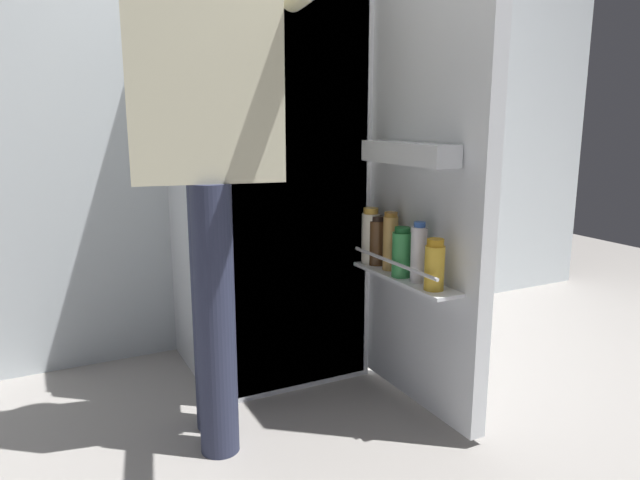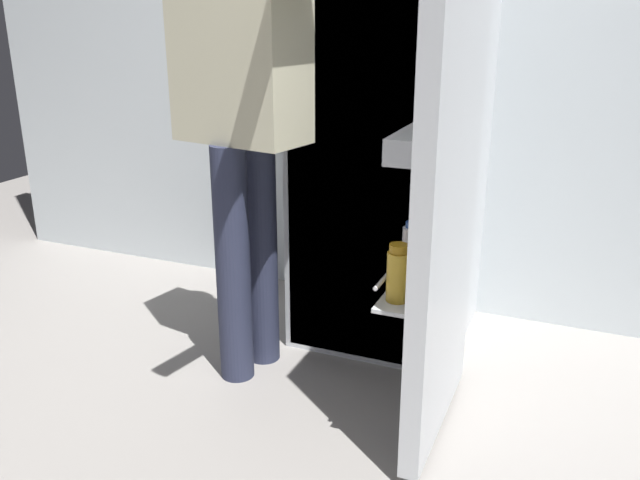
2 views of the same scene
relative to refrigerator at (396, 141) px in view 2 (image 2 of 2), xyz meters
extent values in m
plane|color=gray|center=(-0.03, -0.50, -0.80)|extent=(6.96, 6.96, 0.00)
cube|color=silver|center=(-0.03, 0.42, 0.49)|extent=(4.40, 0.10, 2.58)
cube|color=silver|center=(-0.03, 0.06, 0.00)|extent=(0.64, 0.61, 1.60)
cube|color=white|center=(-0.03, -0.24, 0.00)|extent=(0.60, 0.01, 1.56)
cube|color=white|center=(-0.03, -0.20, -0.06)|extent=(0.56, 0.09, 0.01)
cube|color=silver|center=(0.32, -0.56, 0.01)|extent=(0.06, 0.62, 1.55)
cube|color=white|center=(0.23, -0.56, -0.31)|extent=(0.11, 0.50, 0.01)
cylinder|color=silver|center=(0.19, -0.56, -0.25)|extent=(0.01, 0.48, 0.01)
cube|color=white|center=(0.23, -0.56, 0.11)|extent=(0.10, 0.43, 0.07)
cylinder|color=gold|center=(0.23, -0.72, -0.23)|extent=(0.06, 0.06, 0.14)
cylinder|color=#BC8419|center=(0.23, -0.72, -0.15)|extent=(0.05, 0.05, 0.02)
cylinder|color=tan|center=(0.24, -0.45, -0.21)|extent=(0.05, 0.05, 0.19)
cylinder|color=#996623|center=(0.24, -0.45, -0.10)|extent=(0.05, 0.05, 0.02)
cylinder|color=green|center=(0.23, -0.55, -0.23)|extent=(0.07, 0.07, 0.15)
cylinder|color=#195B28|center=(0.23, -0.55, -0.14)|extent=(0.05, 0.05, 0.02)
cylinder|color=brown|center=(0.24, -0.37, -0.22)|extent=(0.06, 0.06, 0.16)
cylinder|color=black|center=(0.24, -0.37, -0.13)|extent=(0.05, 0.05, 0.02)
cylinder|color=white|center=(0.24, -0.63, -0.21)|extent=(0.05, 0.05, 0.18)
cylinder|color=#335BB2|center=(0.24, -0.63, -0.11)|extent=(0.04, 0.04, 0.02)
cylinder|color=#EDE5CC|center=(0.23, -0.35, -0.21)|extent=(0.07, 0.07, 0.19)
cylinder|color=#B78933|center=(0.23, -0.35, -0.11)|extent=(0.05, 0.05, 0.02)
cylinder|color=red|center=(-0.18, -0.20, 0.00)|extent=(0.09, 0.09, 0.10)
cylinder|color=#2D334C|center=(-0.39, -0.36, -0.38)|extent=(0.12, 0.12, 0.84)
cylinder|color=#2D334C|center=(-0.42, -0.51, -0.38)|extent=(0.12, 0.12, 0.84)
cube|color=beige|center=(-0.40, -0.43, 0.34)|extent=(0.46, 0.30, 0.60)
cylinder|color=beige|center=(-0.36, -0.22, 0.32)|extent=(0.08, 0.08, 0.56)
camera|label=1|loc=(-0.89, -2.14, 0.23)|focal=32.86mm
camera|label=2|loc=(0.68, -2.36, 0.45)|focal=37.30mm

